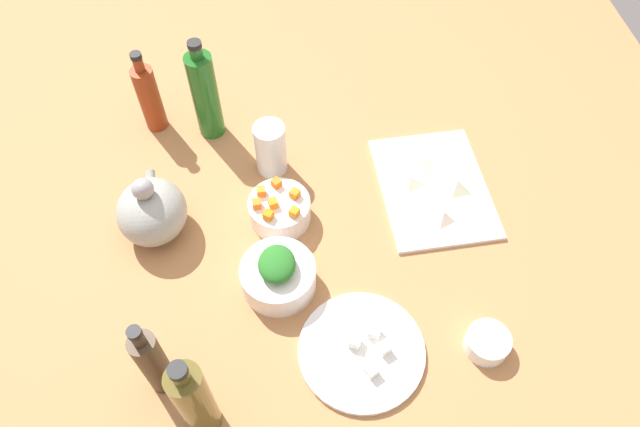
{
  "coord_description": "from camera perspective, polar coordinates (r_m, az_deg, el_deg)",
  "views": [
    {
      "loc": [
        -69.71,
        9.76,
        109.31
      ],
      "look_at": [
        0.0,
        0.0,
        8.0
      ],
      "focal_mm": 33.2,
      "sensor_mm": 36.0,
      "label": 1
    }
  ],
  "objects": [
    {
      "name": "bottle_0",
      "position": [
        1.39,
        -11.01,
        11.18
      ],
      "size": [
        6.15,
        6.15,
        26.42
      ],
      "color": "#206220",
      "rests_on": "tabletop"
    },
    {
      "name": "bottle_1",
      "position": [
        1.01,
        -12.01,
        -17.2
      ],
      "size": [
        5.9,
        5.9,
        25.54
      ],
      "color": "brown",
      "rests_on": "tabletop"
    },
    {
      "name": "dumpling_0",
      "position": [
        1.34,
        8.66,
        3.23
      ],
      "size": [
        6.35,
        6.68,
        2.11
      ],
      "primitive_type": "pyramid",
      "rotation": [
        0.0,
        0.0,
        1.23
      ],
      "color": "beige",
      "rests_on": "cutting_board"
    },
    {
      "name": "tofu_cube_3",
      "position": [
        1.14,
        5.26,
        -11.27
      ],
      "size": [
        2.83,
        2.83,
        2.2
      ],
      "primitive_type": "cube",
      "rotation": [
        0.0,
        0.0,
        2.79
      ],
      "color": "white",
      "rests_on": "plate_tofu"
    },
    {
      "name": "dumpling_2",
      "position": [
        1.29,
        11.79,
        -0.17
      ],
      "size": [
        6.0,
        5.83,
        2.24
      ],
      "primitive_type": "pyramid",
      "rotation": [
        0.0,
        0.0,
        5.84
      ],
      "color": "beige",
      "rests_on": "cutting_board"
    },
    {
      "name": "tofu_cube_0",
      "position": [
        1.13,
        3.41,
        -12.23
      ],
      "size": [
        2.94,
        2.94,
        2.2
      ],
      "primitive_type": "cube",
      "rotation": [
        0.0,
        0.0,
        2.69
      ],
      "color": "white",
      "rests_on": "plate_tofu"
    },
    {
      "name": "tofu_cube_1",
      "position": [
        1.13,
        6.22,
        -12.77
      ],
      "size": [
        2.89,
        2.89,
        2.2
      ],
      "primitive_type": "cube",
      "rotation": [
        0.0,
        0.0,
        0.4
      ],
      "color": "white",
      "rests_on": "plate_tofu"
    },
    {
      "name": "carrot_cube_4",
      "position": [
        1.25,
        -5.7,
        2.13
      ],
      "size": [
        1.82,
        1.82,
        1.8
      ],
      "primitive_type": "cube",
      "rotation": [
        0.0,
        0.0,
        1.58
      ],
      "color": "orange",
      "rests_on": "bowl_carrots"
    },
    {
      "name": "carrot_cube_6",
      "position": [
        1.26,
        -4.23,
        2.94
      ],
      "size": [
        2.5,
        2.5,
        1.8
      ],
      "primitive_type": "cube",
      "rotation": [
        0.0,
        0.0,
        0.59
      ],
      "color": "orange",
      "rests_on": "bowl_carrots"
    },
    {
      "name": "bowl_small_side",
      "position": [
        1.17,
        15.82,
        -11.9
      ],
      "size": [
        8.3,
        8.3,
        3.96
      ],
      "primitive_type": "cylinder",
      "color": "white",
      "rests_on": "tabletop"
    },
    {
      "name": "tabletop",
      "position": [
        1.29,
        -0.0,
        -1.65
      ],
      "size": [
        190.0,
        190.0,
        3.0
      ],
      "primitive_type": "cube",
      "color": "#AC7546",
      "rests_on": "ground"
    },
    {
      "name": "teapot",
      "position": [
        1.27,
        -15.92,
        0.24
      ],
      "size": [
        17.15,
        14.44,
        16.05
      ],
      "color": "#9A9B93",
      "rests_on": "tabletop"
    },
    {
      "name": "carrot_cube_1",
      "position": [
        1.23,
        -4.54,
        0.98
      ],
      "size": [
        2.13,
        2.13,
        1.8
      ],
      "primitive_type": "cube",
      "rotation": [
        0.0,
        0.0,
        0.21
      ],
      "color": "orange",
      "rests_on": "bowl_carrots"
    },
    {
      "name": "bottle_2",
      "position": [
        1.45,
        -16.15,
        10.72
      ],
      "size": [
        5.09,
        5.09,
        21.98
      ],
      "color": "maroon",
      "rests_on": "tabletop"
    },
    {
      "name": "bowl_greens",
      "position": [
        1.18,
        -4.04,
        -6.09
      ],
      "size": [
        14.96,
        14.96,
        6.26
      ],
      "primitive_type": "cylinder",
      "color": "white",
      "rests_on": "tabletop"
    },
    {
      "name": "dumpling_1",
      "position": [
        1.35,
        13.07,
        2.72
      ],
      "size": [
        7.07,
        7.26,
        2.64
      ],
      "primitive_type": "pyramid",
      "rotation": [
        0.0,
        0.0,
        4.11
      ],
      "color": "beige",
      "rests_on": "cutting_board"
    },
    {
      "name": "bottle_3",
      "position": [
        1.07,
        -15.82,
        -13.59
      ],
      "size": [
        4.74,
        4.74,
        22.4
      ],
      "color": "#423121",
      "rests_on": "tabletop"
    },
    {
      "name": "cutting_board",
      "position": [
        1.35,
        10.88,
        2.46
      ],
      "size": [
        31.55,
        23.87,
        1.0
      ],
      "primitive_type": "cube",
      "rotation": [
        0.0,
        0.0,
        0.02
      ],
      "color": "white",
      "rests_on": "tabletop"
    },
    {
      "name": "bowl_carrots",
      "position": [
        1.27,
        -3.91,
        0.35
      ],
      "size": [
        13.22,
        13.22,
        5.66
      ],
      "primitive_type": "cylinder",
      "color": "white",
      "rests_on": "tabletop"
    },
    {
      "name": "carrot_cube_0",
      "position": [
        1.24,
        -6.12,
        0.93
      ],
      "size": [
        1.82,
        1.82,
        1.8
      ],
      "primitive_type": "cube",
      "rotation": [
        0.0,
        0.0,
        1.58
      ],
      "color": "orange",
      "rests_on": "bowl_carrots"
    },
    {
      "name": "drinking_glass_0",
      "position": [
        1.33,
        -4.78,
        6.28
      ],
      "size": [
        7.04,
        7.04,
        13.08
      ],
      "primitive_type": "cylinder",
      "color": "white",
      "rests_on": "tabletop"
    },
    {
      "name": "tofu_cube_2",
      "position": [
        1.11,
        5.01,
        -14.84
      ],
      "size": [
        2.99,
        2.99,
        2.2
      ],
      "primitive_type": "cube",
      "rotation": [
        0.0,
        0.0,
        0.5
      ],
      "color": "white",
      "rests_on": "plate_tofu"
    },
    {
      "name": "chopped_greens_mound",
      "position": [
        1.14,
        -4.19,
        -4.88
      ],
      "size": [
        9.18,
        8.02,
        3.72
      ],
      "primitive_type": "ellipsoid",
      "rotation": [
        0.0,
        0.0,
        3.05
      ],
      "color": "#266C24",
      "rests_on": "bowl_greens"
    },
    {
      "name": "carrot_cube_2",
      "position": [
        1.22,
        -2.48,
        0.08
      ],
      "size": [
        2.53,
        2.53,
        1.8
      ],
      "primitive_type": "cube",
      "rotation": [
        0.0,
        0.0,
        0.88
      ],
      "color": "orange",
      "rests_on": "bowl_carrots"
    },
    {
      "name": "dumpling_3",
      "position": [
        1.37,
        9.76,
        4.73
      ],
      "size": [
        7.01,
        6.93,
        2.08
      ],
      "primitive_type": "pyramid",
      "rotation": [
        0.0,
        0.0,
        0.33
      ],
      "color": "beige",
      "rests_on": "cutting_board"
    },
    {
      "name": "plate_tofu",
      "position": [
        1.14,
        4.02,
        -13.08
      ],
      "size": [
        23.92,
        23.92,
        1.2
      ],
      "primitive_type": "cylinder",
      "color": "white",
      "rests_on": "tabletop"
    },
    {
      "name": "carrot_cube_3",
      "position": [
        1.25,
        -2.44,
        1.93
      ],
      "size": [
        2.54,
        2.54,
        1.8
      ],
      "primitive_type": "cube",
      "rotation": [
        0.0,
        0.0,
        0.83
      ],
      "color": "orange",
      "rests_on": "bowl_carrots"
    },
    {
      "name": "carrot_cube_5",
      "position": [
        1.22,
        -5.01,
        -0.07
      ],
      "size": [
        2.49,
        2.49,
        1.8
      ],
      "primitive_type": "cube",
      "rotation": [
        0.0,
        0.0,
        0.99
      ],
      "color": "orange",
      "rests_on": "bowl_carrots"
    }
  ]
}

